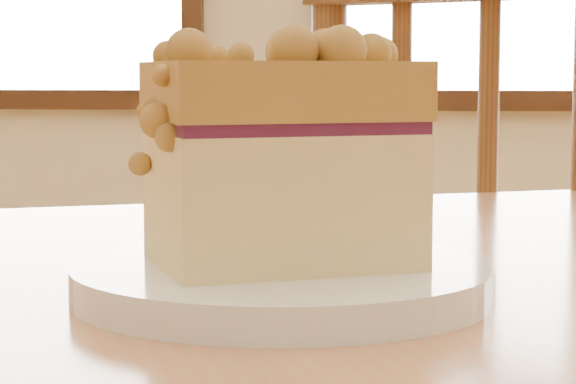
# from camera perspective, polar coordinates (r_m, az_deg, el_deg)

# --- Properties ---
(cafe_chair_main) EXTENTS (0.60, 0.60, 1.02)m
(cafe_chair_main) POSITION_cam_1_polar(r_m,az_deg,el_deg) (1.38, 12.18, -8.86)
(cafe_chair_main) COLOR brown
(cafe_chair_main) RESTS_ON ground
(plate) EXTENTS (0.22, 0.22, 0.02)m
(plate) POSITION_cam_1_polar(r_m,az_deg,el_deg) (0.58, -0.31, -4.60)
(plate) COLOR white
(plate) RESTS_ON cafe_table_main
(cake_slice) EXTENTS (0.16, 0.14, 0.12)m
(cake_slice) POSITION_cam_1_polar(r_m,az_deg,el_deg) (0.57, -0.43, 1.91)
(cake_slice) COLOR tan
(cake_slice) RESTS_ON plate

